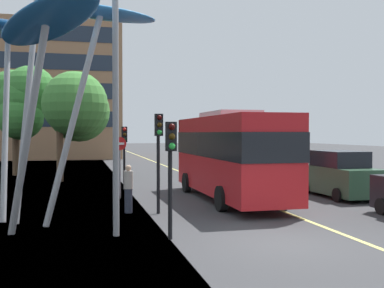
{
  "coord_description": "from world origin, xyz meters",
  "views": [
    {
      "loc": [
        -5.25,
        -11.42,
        2.95
      ],
      "look_at": [
        -0.83,
        6.64,
        2.5
      ],
      "focal_mm": 43.05,
      "sensor_mm": 36.0,
      "label": 1
    }
  ],
  "objects_px": {
    "traffic_light_kerb_far": "(159,142)",
    "no_entry_sign": "(120,158)",
    "red_bus": "(229,152)",
    "traffic_light_island_mid": "(124,144)",
    "car_parked_mid": "(339,175)",
    "car_side_street": "(235,158)",
    "car_parked_far": "(277,164)",
    "pedestrian": "(128,189)",
    "street_lamp": "(128,60)",
    "traffic_light_kerb_near": "(171,154)"
  },
  "relations": [
    {
      "from": "traffic_light_kerb_far",
      "to": "no_entry_sign",
      "type": "bearing_deg",
      "value": 103.18
    },
    {
      "from": "red_bus",
      "to": "traffic_light_island_mid",
      "type": "distance_m",
      "value": 6.19
    },
    {
      "from": "car_parked_mid",
      "to": "car_side_street",
      "type": "distance_m",
      "value": 13.92
    },
    {
      "from": "car_parked_far",
      "to": "car_side_street",
      "type": "xyz_separation_m",
      "value": [
        -0.25,
        7.05,
        0.04
      ]
    },
    {
      "from": "traffic_light_island_mid",
      "to": "pedestrian",
      "type": "xyz_separation_m",
      "value": [
        -0.49,
        -6.77,
        -1.49
      ]
    },
    {
      "from": "car_parked_far",
      "to": "pedestrian",
      "type": "xyz_separation_m",
      "value": [
        -9.89,
        -8.78,
        -0.15
      ]
    },
    {
      "from": "traffic_light_kerb_far",
      "to": "no_entry_sign",
      "type": "distance_m",
      "value": 4.59
    },
    {
      "from": "car_side_street",
      "to": "street_lamp",
      "type": "bearing_deg",
      "value": -117.15
    },
    {
      "from": "car_side_street",
      "to": "pedestrian",
      "type": "distance_m",
      "value": 18.53
    },
    {
      "from": "car_side_street",
      "to": "street_lamp",
      "type": "distance_m",
      "value": 22.34
    },
    {
      "from": "street_lamp",
      "to": "traffic_light_kerb_near",
      "type": "bearing_deg",
      "value": -39.41
    },
    {
      "from": "traffic_light_kerb_far",
      "to": "car_parked_far",
      "type": "distance_m",
      "value": 12.95
    },
    {
      "from": "traffic_light_island_mid",
      "to": "car_parked_mid",
      "type": "height_order",
      "value": "traffic_light_island_mid"
    },
    {
      "from": "no_entry_sign",
      "to": "car_parked_mid",
      "type": "bearing_deg",
      "value": -11.22
    },
    {
      "from": "red_bus",
      "to": "street_lamp",
      "type": "bearing_deg",
      "value": -130.33
    },
    {
      "from": "traffic_light_kerb_near",
      "to": "car_parked_mid",
      "type": "distance_m",
      "value": 11.35
    },
    {
      "from": "no_entry_sign",
      "to": "car_parked_far",
      "type": "bearing_deg",
      "value": 26.47
    },
    {
      "from": "car_parked_far",
      "to": "pedestrian",
      "type": "height_order",
      "value": "car_parked_far"
    },
    {
      "from": "red_bus",
      "to": "pedestrian",
      "type": "distance_m",
      "value": 5.26
    },
    {
      "from": "traffic_light_kerb_far",
      "to": "street_lamp",
      "type": "bearing_deg",
      "value": -114.07
    },
    {
      "from": "traffic_light_kerb_far",
      "to": "car_parked_far",
      "type": "bearing_deg",
      "value": 46.48
    },
    {
      "from": "traffic_light_kerb_near",
      "to": "car_parked_mid",
      "type": "relative_size",
      "value": 0.72
    },
    {
      "from": "traffic_light_kerb_far",
      "to": "car_side_street",
      "type": "bearing_deg",
      "value": 62.27
    },
    {
      "from": "traffic_light_island_mid",
      "to": "car_side_street",
      "type": "xyz_separation_m",
      "value": [
        9.15,
        9.06,
        -1.3
      ]
    },
    {
      "from": "street_lamp",
      "to": "traffic_light_island_mid",
      "type": "bearing_deg",
      "value": 85.2
    },
    {
      "from": "red_bus",
      "to": "traffic_light_kerb_near",
      "type": "bearing_deg",
      "value": -120.13
    },
    {
      "from": "red_bus",
      "to": "pedestrian",
      "type": "xyz_separation_m",
      "value": [
        -4.63,
        -2.17,
        -1.23
      ]
    },
    {
      "from": "traffic_light_kerb_near",
      "to": "traffic_light_island_mid",
      "type": "height_order",
      "value": "traffic_light_island_mid"
    },
    {
      "from": "street_lamp",
      "to": "pedestrian",
      "type": "bearing_deg",
      "value": 84.05
    },
    {
      "from": "car_side_street",
      "to": "no_entry_sign",
      "type": "bearing_deg",
      "value": -128.84
    },
    {
      "from": "red_bus",
      "to": "traffic_light_kerb_far",
      "type": "xyz_separation_m",
      "value": [
        -3.59,
        -2.72,
        0.52
      ]
    },
    {
      "from": "red_bus",
      "to": "traffic_light_kerb_near",
      "type": "distance_m",
      "value": 7.87
    },
    {
      "from": "traffic_light_island_mid",
      "to": "street_lamp",
      "type": "relative_size",
      "value": 0.41
    },
    {
      "from": "traffic_light_kerb_far",
      "to": "car_parked_mid",
      "type": "relative_size",
      "value": 0.81
    },
    {
      "from": "no_entry_sign",
      "to": "traffic_light_kerb_far",
      "type": "bearing_deg",
      "value": -76.82
    },
    {
      "from": "traffic_light_kerb_near",
      "to": "car_parked_mid",
      "type": "height_order",
      "value": "traffic_light_kerb_near"
    },
    {
      "from": "car_parked_far",
      "to": "no_entry_sign",
      "type": "relative_size",
      "value": 1.52
    },
    {
      "from": "car_parked_far",
      "to": "traffic_light_kerb_far",
      "type": "bearing_deg",
      "value": -133.52
    },
    {
      "from": "car_parked_far",
      "to": "pedestrian",
      "type": "relative_size",
      "value": 2.37
    },
    {
      "from": "traffic_light_island_mid",
      "to": "car_parked_mid",
      "type": "xyz_separation_m",
      "value": [
        9.37,
        -4.86,
        -1.38
      ]
    },
    {
      "from": "pedestrian",
      "to": "no_entry_sign",
      "type": "bearing_deg",
      "value": 89.84
    },
    {
      "from": "traffic_light_kerb_near",
      "to": "pedestrian",
      "type": "bearing_deg",
      "value": 98.42
    },
    {
      "from": "traffic_light_kerb_far",
      "to": "car_parked_far",
      "type": "xyz_separation_m",
      "value": [
        8.85,
        9.32,
        -1.6
      ]
    },
    {
      "from": "red_bus",
      "to": "car_side_street",
      "type": "xyz_separation_m",
      "value": [
        5.01,
        13.65,
        -1.04
      ]
    },
    {
      "from": "car_parked_far",
      "to": "car_side_street",
      "type": "height_order",
      "value": "car_side_street"
    },
    {
      "from": "traffic_light_kerb_near",
      "to": "traffic_light_kerb_far",
      "type": "xyz_separation_m",
      "value": [
        0.36,
        4.09,
        0.27
      ]
    },
    {
      "from": "pedestrian",
      "to": "car_parked_far",
      "type": "bearing_deg",
      "value": 41.58
    },
    {
      "from": "traffic_light_kerb_far",
      "to": "traffic_light_island_mid",
      "type": "distance_m",
      "value": 7.33
    },
    {
      "from": "red_bus",
      "to": "pedestrian",
      "type": "height_order",
      "value": "red_bus"
    },
    {
      "from": "car_side_street",
      "to": "traffic_light_kerb_far",
      "type": "bearing_deg",
      "value": -117.73
    }
  ]
}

